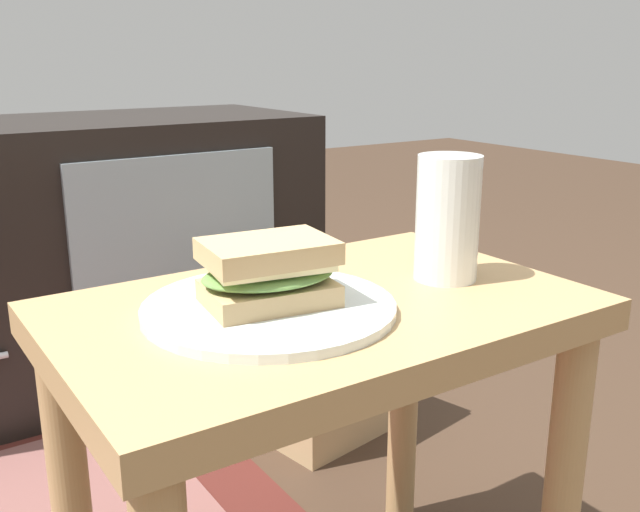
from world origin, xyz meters
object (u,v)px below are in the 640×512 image
plate (271,309)px  tv_cabinet (90,253)px  beer_glass (447,220)px  paper_bag (328,355)px  sandwich_front (270,273)px

plate → tv_cabinet: bearing=85.0°
plate → beer_glass: 0.24m
tv_cabinet → beer_glass: 1.00m
tv_cabinet → beer_glass: beer_glass is taller
plate → paper_bag: plate is taller
tv_cabinet → beer_glass: bearing=-81.4°
plate → beer_glass: bearing=-2.5°
plate → sandwich_front: sandwich_front is taller
paper_bag → sandwich_front: bearing=-130.2°
plate → paper_bag: size_ratio=0.75×
tv_cabinet → plate: (-0.08, -0.95, 0.17)m
tv_cabinet → paper_bag: (0.28, -0.52, -0.12)m
sandwich_front → beer_glass: bearing=-2.5°
plate → paper_bag: 0.64m
sandwich_front → beer_glass: 0.23m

